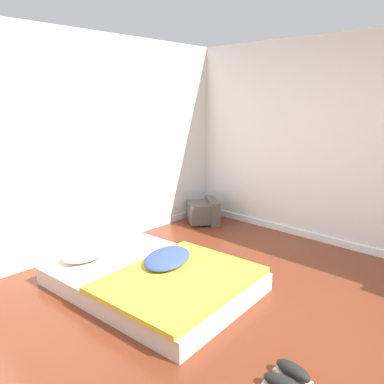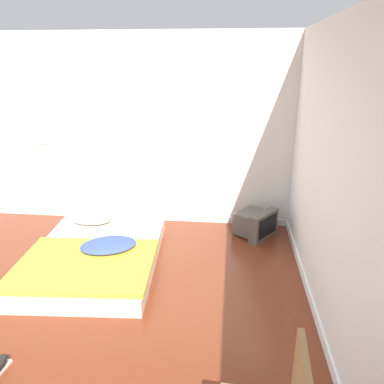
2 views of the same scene
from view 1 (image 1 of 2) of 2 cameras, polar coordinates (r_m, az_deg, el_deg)
ground_plane at (r=3.08m, az=9.25°, el=-22.79°), size 20.00×20.00×0.00m
wall_back at (r=4.52m, az=-19.48°, el=6.26°), size 7.37×0.08×2.60m
wall_right at (r=4.82m, az=26.88°, el=5.95°), size 0.08×7.65×2.60m
mattress_bed at (r=3.83m, az=-5.87°, el=-12.72°), size 1.53×2.01×0.32m
crt_tv at (r=5.68m, az=1.85°, el=-3.02°), size 0.61×0.62×0.37m
sneaker_pair at (r=2.82m, az=14.42°, el=-25.71°), size 0.29×0.28×0.10m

